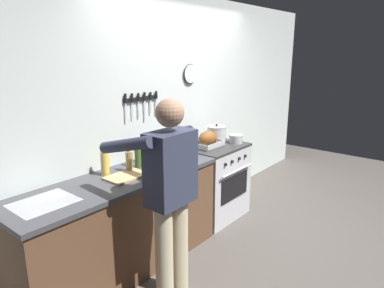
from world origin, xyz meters
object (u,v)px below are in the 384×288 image
Objects in this scene: stove at (213,181)px; saucepan at (236,139)px; stock_pot at (216,134)px; bottle_wine_red at (148,151)px; bottle_dish_soap at (152,150)px; person_cook at (169,191)px; roasting_pan at (208,140)px; cutting_board at (126,176)px; bottle_vinegar at (129,161)px; bottle_olive_oil at (138,155)px; bottle_cooking_oil at (105,163)px.

stove is 0.58m from saucepan.
stock_pot is 0.78× the size of bottle_wine_red.
bottle_dish_soap is (-1.01, 0.10, -0.00)m from stock_pot.
person_cook is at bearing -156.52° from stove.
person_cook is (-1.44, -0.63, 0.50)m from stove.
cutting_board is at bearing -177.74° from roasting_pan.
bottle_wine_red is 0.29m from bottle_vinegar.
bottle_olive_oil is at bearing 175.23° from stove.
bottle_olive_oil reaches higher than stock_pot.
stove is at bearing -6.51° from bottle_wine_red.
bottle_vinegar is (0.21, -0.09, -0.02)m from bottle_cooking_oil.
bottle_cooking_oil reaches higher than roasting_pan.
bottle_cooking_oil is at bearing 11.24° from person_cook.
bottle_dish_soap is (-0.73, 0.17, 0.01)m from roasting_pan.
person_cook is 1.78m from stock_pot.
bottle_vinegar is (-1.42, -0.03, 0.01)m from stock_pot.
stock_pot is at bearing 108.30° from saucepan.
person_cook is 0.78m from bottle_cooking_oil.
bottle_wine_red reaches higher than bottle_olive_oil.
bottle_vinegar reaches higher than saucepan.
stove is 1.25m from bottle_olive_oil.
bottle_cooking_oil is at bearing 170.16° from saucepan.
stock_pot reaches higher than cutting_board.
bottle_vinegar is at bearing -163.42° from bottle_dish_soap.
bottle_cooking_oil is 0.62m from bottle_dish_soap.
bottle_cooking_oil is 0.35m from bottle_olive_oil.
bottle_cooking_oil is (-1.71, 0.30, 0.07)m from saucepan.
roasting_pan is 2.15× the size of saucepan.
bottle_olive_oil is 0.14m from bottle_vinegar.
bottle_wine_red is (-0.86, 0.10, 0.04)m from roasting_pan.
roasting_pan is 0.98× the size of cutting_board.
bottle_wine_red is at bearing -4.69° from bottle_cooking_oil.
person_cook is at bearing -123.41° from bottle_wine_red.
bottle_dish_soap reaches higher than saucepan.
roasting_pan is 1.01m from bottle_olive_oil.
bottle_olive_oil is (-1.01, 0.08, 0.04)m from roasting_pan.
bottle_cooking_oil is 1.16× the size of bottle_vinegar.
bottle_vinegar reaches higher than stove.
stove is at bearing 1.55° from cutting_board.
roasting_pan is at bearing -2.24° from bottle_vinegar.
bottle_olive_oil is at bearing 170.07° from saucepan.
bottle_olive_oil is at bearing -162.14° from bottle_dish_soap.
bottle_cooking_oil is at bearing 155.96° from bottle_vinegar.
person_cook is at bearing -164.24° from saucepan.
bottle_olive_oil is (-1.29, 0.01, 0.03)m from stock_pot.
person_cook is 0.60m from cutting_board.
saucepan is at bearing -71.70° from stock_pot.
cutting_board is 1.46× the size of bottle_vinegar.
bottle_olive_oil is (0.34, 0.72, 0.07)m from person_cook.
bottle_vinegar is at bearing 172.24° from saucepan.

